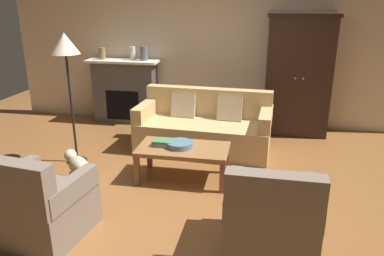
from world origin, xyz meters
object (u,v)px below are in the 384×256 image
object	(u,v)px
book_stack	(163,143)
dog	(78,165)
fruit_bowl	(180,144)
mantel_vase_cream	(133,53)
coffee_table	(183,151)
mantel_vase_slate	(144,53)
armchair_near_left	(39,207)
fireplace	(125,90)
couch	(204,129)
mantel_vase_bronze	(102,53)
armchair_near_right	(271,220)
armoire	(298,75)
floor_lamp	(66,52)

from	to	relation	value
book_stack	dog	bearing A→B (deg)	-157.91
fruit_bowl	mantel_vase_cream	distance (m)	2.57
coffee_table	mantel_vase_cream	size ratio (longest dim) A/B	4.81
coffee_table	mantel_vase_slate	size ratio (longest dim) A/B	4.57
mantel_vase_cream	armchair_near_left	xyz separation A→B (m)	(0.27, -3.50, -0.92)
mantel_vase_cream	dog	size ratio (longest dim) A/B	0.48
dog	fireplace	bearing A→B (deg)	96.91
fruit_bowl	dog	xyz separation A→B (m)	(-1.16, -0.38, -0.21)
fireplace	book_stack	world-z (taller)	fireplace
mantel_vase_cream	coffee_table	bearing A→B (deg)	-57.55
armchair_near_left	couch	bearing A→B (deg)	64.71
mantel_vase_slate	armchair_near_left	world-z (taller)	mantel_vase_slate
mantel_vase_cream	armchair_near_left	distance (m)	3.62
fruit_bowl	book_stack	world-z (taller)	book_stack
mantel_vase_slate	armchair_near_left	bearing A→B (deg)	-88.85
mantel_vase_slate	book_stack	bearing A→B (deg)	-67.20
mantel_vase_bronze	dog	bearing A→B (deg)	-74.53
couch	armchair_near_right	distance (m)	2.46
armoire	mantel_vase_cream	size ratio (longest dim) A/B	8.41
fruit_bowl	mantel_vase_cream	size ratio (longest dim) A/B	1.39
fruit_bowl	dog	world-z (taller)	fruit_bowl
book_stack	couch	bearing A→B (deg)	70.92
armoire	mantel_vase_bronze	size ratio (longest dim) A/B	9.76
book_stack	armchair_near_left	xyz separation A→B (m)	(-0.80, -1.42, -0.14)
mantel_vase_slate	armchair_near_right	bearing A→B (deg)	-57.07
fireplace	mantel_vase_bronze	world-z (taller)	mantel_vase_bronze
floor_lamp	fruit_bowl	bearing A→B (deg)	-8.81
mantel_vase_bronze	fruit_bowl	bearing A→B (deg)	-48.52
fruit_bowl	armchair_near_left	size ratio (longest dim) A/B	0.36
armoire	dog	world-z (taller)	armoire
coffee_table	armchair_near_right	xyz separation A→B (m)	(1.04, -1.25, -0.05)
couch	floor_lamp	bearing A→B (deg)	-154.26
fruit_bowl	armchair_near_right	world-z (taller)	armchair_near_right
mantel_vase_bronze	fireplace	bearing A→B (deg)	2.70
dog	armchair_near_right	bearing A→B (deg)	-21.38
coffee_table	mantel_vase_bronze	xyz separation A→B (m)	(-1.88, 2.08, 0.85)
mantel_vase_slate	mantel_vase_bronze	bearing A→B (deg)	180.00
couch	armchair_near_left	world-z (taller)	armchair_near_left
couch	mantel_vase_cream	distance (m)	2.00
mantel_vase_bronze	armchair_near_left	xyz separation A→B (m)	(0.83, -3.50, -0.90)
book_stack	armchair_near_right	world-z (taller)	armchair_near_right
fruit_bowl	armchair_near_right	size ratio (longest dim) A/B	0.36
floor_lamp	dog	size ratio (longest dim) A/B	3.63
mantel_vase_bronze	armchair_near_left	size ratio (longest dim) A/B	0.22
fireplace	mantel_vase_slate	size ratio (longest dim) A/B	5.23
fireplace	book_stack	bearing A→B (deg)	-59.09
fireplace	mantel_vase_bronze	xyz separation A→B (m)	(-0.38, -0.02, 0.65)
couch	mantel_vase_cream	xyz separation A→B (m)	(-1.42, 1.06, 0.92)
mantel_vase_bronze	mantel_vase_slate	distance (m)	0.76
mantel_vase_bronze	couch	bearing A→B (deg)	-28.16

